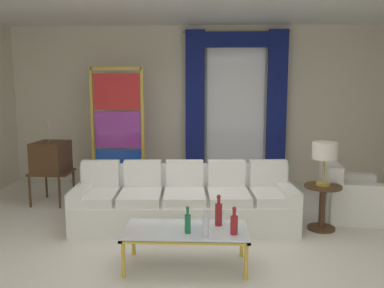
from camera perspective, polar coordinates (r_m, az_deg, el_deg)
name	(u,v)px	position (r m, az deg, el deg)	size (l,w,h in m)	color
ground_plane	(192,237)	(5.22, -0.06, -12.97)	(16.00, 16.00, 0.00)	silver
wall_rear	(198,105)	(7.93, 0.89, 5.50)	(8.00, 0.12, 3.00)	beige
ceiling_slab	(194,0)	(5.77, 0.30, 19.60)	(8.00, 7.60, 0.04)	white
curtained_window	(236,93)	(7.76, 6.19, 7.18)	(2.00, 0.17, 2.70)	white
couch_white_long	(185,203)	(5.56, -1.03, -8.27)	(2.96, 1.08, 0.86)	white
coffee_table	(186,232)	(4.32, -0.87, -12.30)	(1.29, 0.63, 0.41)	silver
bottle_blue_decanter	(234,223)	(4.15, 5.94, -11.03)	(0.08, 0.08, 0.29)	maroon
bottle_crystal_tall	(206,225)	(4.08, 1.93, -11.30)	(0.06, 0.06, 0.29)	silver
bottle_amber_squat	(219,213)	(4.38, 3.76, -9.63)	(0.08, 0.08, 0.34)	maroon
bottle_ruby_flask	(187,222)	(4.16, -0.65, -10.96)	(0.06, 0.06, 0.28)	#196B3D
vintage_tv	(51,158)	(6.85, -19.20, -1.92)	(0.62, 0.62, 1.35)	#472D19
armchair_white	(348,198)	(6.25, 21.03, -7.12)	(0.91, 0.90, 0.80)	white
stained_glass_divider	(118,132)	(7.33, -10.39, 1.66)	(0.95, 0.05, 2.20)	gold
peacock_figurine	(143,184)	(6.97, -6.90, -5.61)	(0.44, 0.60, 0.50)	beige
round_side_table	(322,203)	(5.64, 17.83, -7.92)	(0.48, 0.48, 0.59)	#472D19
table_lamp_brass	(325,153)	(5.49, 18.14, -1.16)	(0.32, 0.32, 0.57)	#B29338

